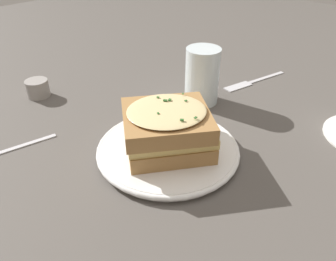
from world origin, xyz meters
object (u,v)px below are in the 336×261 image
Objects in this scene: dinner_plate at (168,149)px; water_glass at (202,76)px; fork at (249,83)px; condiment_pot at (38,88)px; sandwich at (167,128)px.

water_glass is (0.07, -0.17, 0.05)m from dinner_plate.
water_glass reaches higher than dinner_plate.
fork is (-0.03, -0.14, -0.05)m from water_glass.
fork is 3.81× the size of condiment_pot.
sandwich is 1.59× the size of water_glass.
dinner_plate is 0.33m from condiment_pot.
water_glass is 0.34m from condiment_pot.
condiment_pot reaches higher than dinner_plate.
fork is at bearing -81.24° from sandwich.
water_glass reaches higher than sandwich.
water_glass is 0.15m from fork.
dinner_plate reaches higher than fork.
sandwich reaches higher than fork.
sandwich is at bearing -172.65° from condiment_pot.
sandwich is 0.34m from condiment_pot.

